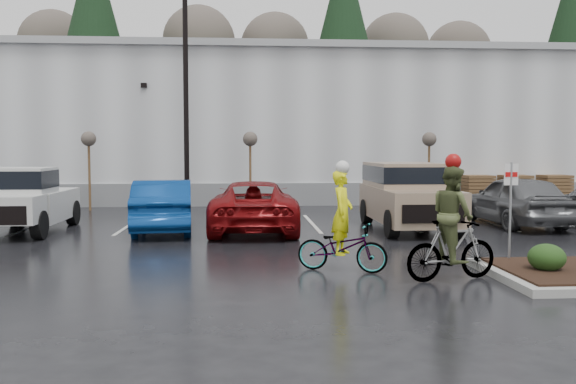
{
  "coord_description": "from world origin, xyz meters",
  "views": [
    {
      "loc": [
        -1.75,
        -12.11,
        2.47
      ],
      "look_at": [
        -0.55,
        4.57,
        1.3
      ],
      "focal_mm": 38.0,
      "sensor_mm": 36.0,
      "label": 1
    }
  ],
  "objects": [
    {
      "name": "ground",
      "position": [
        0.0,
        0.0,
        0.0
      ],
      "size": [
        120.0,
        120.0,
        0.0
      ],
      "primitive_type": "plane",
      "color": "black",
      "rests_on": "ground"
    },
    {
      "name": "warehouse",
      "position": [
        0.0,
        21.99,
        3.65
      ],
      "size": [
        60.5,
        15.5,
        7.2
      ],
      "color": "#B2B4B7",
      "rests_on": "ground"
    },
    {
      "name": "wooded_ridge",
      "position": [
        0.0,
        45.0,
        3.0
      ],
      "size": [
        80.0,
        25.0,
        6.0
      ],
      "primitive_type": "cube",
      "color": "#2D431C",
      "rests_on": "ground"
    },
    {
      "name": "lamppost",
      "position": [
        -4.0,
        12.0,
        5.69
      ],
      "size": [
        0.5,
        1.0,
        9.22
      ],
      "color": "black",
      "rests_on": "ground"
    },
    {
      "name": "sapling_west",
      "position": [
        -8.0,
        13.0,
        2.73
      ],
      "size": [
        0.6,
        0.6,
        3.2
      ],
      "color": "#503920",
      "rests_on": "ground"
    },
    {
      "name": "sapling_mid",
      "position": [
        -1.5,
        13.0,
        2.73
      ],
      "size": [
        0.6,
        0.6,
        3.2
      ],
      "color": "#503920",
      "rests_on": "ground"
    },
    {
      "name": "sapling_east",
      "position": [
        6.0,
        13.0,
        2.73
      ],
      "size": [
        0.6,
        0.6,
        3.2
      ],
      "color": "#503920",
      "rests_on": "ground"
    },
    {
      "name": "pallet_stack_a",
      "position": [
        8.5,
        14.0,
        0.68
      ],
      "size": [
        1.2,
        1.2,
        1.35
      ],
      "primitive_type": "cube",
      "color": "#503920",
      "rests_on": "ground"
    },
    {
      "name": "pallet_stack_b",
      "position": [
        10.2,
        14.0,
        0.68
      ],
      "size": [
        1.2,
        1.2,
        1.35
      ],
      "primitive_type": "cube",
      "color": "#503920",
      "rests_on": "ground"
    },
    {
      "name": "pallet_stack_c",
      "position": [
        12.0,
        14.0,
        0.68
      ],
      "size": [
        1.2,
        1.2,
        1.35
      ],
      "primitive_type": "cube",
      "color": "#503920",
      "rests_on": "ground"
    },
    {
      "name": "shrub_a",
      "position": [
        4.0,
        -1.0,
        0.41
      ],
      "size": [
        0.7,
        0.7,
        0.52
      ],
      "primitive_type": "ellipsoid",
      "color": "#1B3913",
      "rests_on": "curb_island"
    },
    {
      "name": "fire_lane_sign",
      "position": [
        3.8,
        0.2,
        1.41
      ],
      "size": [
        0.3,
        0.05,
        2.2
      ],
      "color": "gray",
      "rests_on": "ground"
    },
    {
      "name": "pickup_white",
      "position": [
        -8.27,
        6.73,
        0.98
      ],
      "size": [
        2.1,
        5.2,
        1.96
      ],
      "primitive_type": null,
      "color": "silver",
      "rests_on": "ground"
    },
    {
      "name": "car_blue",
      "position": [
        -4.19,
        6.39,
        0.78
      ],
      "size": [
        2.09,
        4.88,
        1.56
      ],
      "primitive_type": "imported",
      "rotation": [
        0.0,
        0.0,
        3.23
      ],
      "color": "navy",
      "rests_on": "ground"
    },
    {
      "name": "car_red",
      "position": [
        -1.48,
        6.33,
        0.76
      ],
      "size": [
        2.61,
        5.52,
        1.52
      ],
      "primitive_type": "imported",
      "rotation": [
        0.0,
        0.0,
        3.13
      ],
      "color": "maroon",
      "rests_on": "ground"
    },
    {
      "name": "suv_tan",
      "position": [
        3.3,
        6.3,
        1.03
      ],
      "size": [
        2.2,
        5.1,
        2.06
      ],
      "primitive_type": null,
      "color": "gray",
      "rests_on": "ground"
    },
    {
      "name": "car_grey",
      "position": [
        7.01,
        6.96,
        0.83
      ],
      "size": [
        2.21,
        4.95,
        1.65
      ],
      "primitive_type": "imported",
      "rotation": [
        0.0,
        0.0,
        3.19
      ],
      "color": "#5D5F61",
      "rests_on": "ground"
    },
    {
      "name": "cyclist_hivis",
      "position": [
        0.22,
        0.0,
        0.7
      ],
      "size": [
        1.96,
        1.3,
        2.25
      ],
      "rotation": [
        0.0,
        0.0,
        1.18
      ],
      "color": "#3F3F44",
      "rests_on": "ground"
    },
    {
      "name": "cyclist_olive",
      "position": [
        2.14,
        -0.98,
        0.87
      ],
      "size": [
        1.92,
        1.0,
        2.39
      ],
      "rotation": [
        0.0,
        0.0,
        1.83
      ],
      "color": "#3F3F44",
      "rests_on": "ground"
    }
  ]
}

